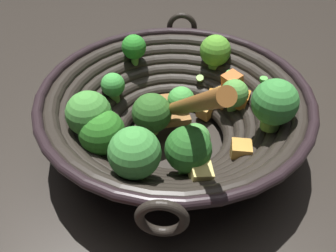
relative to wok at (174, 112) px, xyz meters
name	(u,v)px	position (x,y,z in m)	size (l,w,h in m)	color
ground_plane	(174,144)	(0.00, 0.00, -0.07)	(4.00, 4.00, 0.00)	#28231E
wok	(174,112)	(0.00, 0.00, 0.00)	(0.38, 0.38, 0.23)	black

